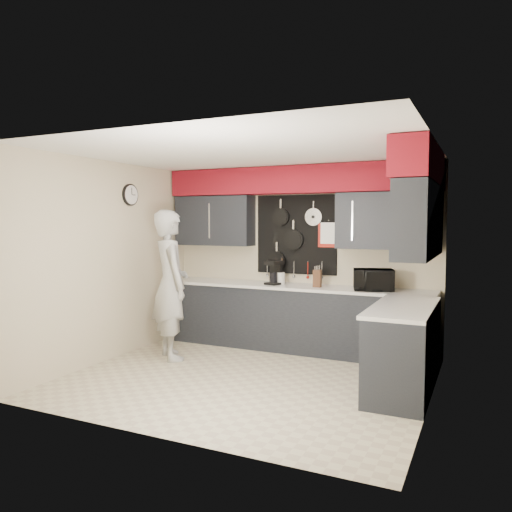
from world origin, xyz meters
The scene contains 10 objects.
ground centered at (0.00, 0.00, 0.00)m, with size 4.00×4.00×0.00m, color #BFB694.
back_wall_assembly centered at (0.01, 1.60, 2.01)m, with size 4.00×0.36×2.60m.
right_wall_assembly centered at (1.85, 0.26, 1.94)m, with size 0.36×3.50×2.60m.
left_wall_assembly centered at (-1.99, 0.02, 1.33)m, with size 0.05×3.50×2.60m.
base_cabinets centered at (0.49, 1.13, 0.46)m, with size 3.95×2.20×0.92m.
microwave centered at (1.15, 1.38, 1.06)m, with size 0.50×0.34×0.28m, color black.
knife_block centered at (0.38, 1.40, 1.04)m, with size 0.11×0.11×0.23m, color #3A2412.
utensil_crock centered at (-0.19, 1.47, 1.01)m, with size 0.13×0.13×0.17m, color silver.
coffee_maker centered at (-0.26, 1.42, 1.10)m, with size 0.25×0.28×0.34m.
person centered at (-1.30, 0.35, 0.98)m, with size 0.72×0.47×1.97m, color #ADADAB.
Camera 1 is at (2.48, -5.10, 1.82)m, focal length 35.00 mm.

